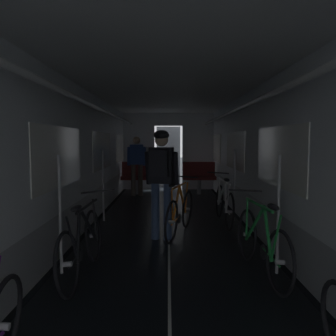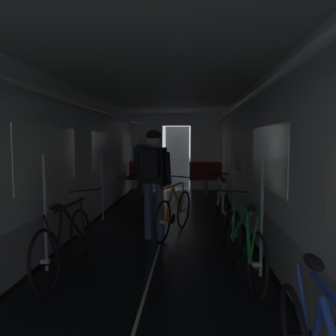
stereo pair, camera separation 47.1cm
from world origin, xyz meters
The scene contains 9 objects.
train_car_shell centered at (0.00, 3.60, 1.70)m, with size 3.14×12.34×2.57m.
bench_seat_far_left centered at (-0.90, 8.07, 0.57)m, with size 0.98×0.51×0.95m.
bench_seat_far_right centered at (0.90, 8.07, 0.57)m, with size 0.98×0.51×0.95m.
bicycle_white centered at (1.04, 4.48, 0.38)m, with size 0.44×1.69×0.94m.
bicycle_green centered at (1.07, 2.06, 0.38)m, with size 0.44×1.69×0.94m.
bicycle_black centered at (-1.00, 2.01, 0.38)m, with size 0.44×1.69×0.95m.
person_cyclist_aisle centered at (-0.12, 3.46, 1.07)m, with size 0.56×0.44×1.73m.
bicycle_orange_in_aisle centered at (0.18, 3.73, 0.38)m, with size 0.61×1.64×0.94m.
person_standing_near_bench centered at (-0.90, 7.70, 0.98)m, with size 0.53×0.23×1.69m.
Camera 2 is at (0.46, -1.72, 1.56)m, focal length 35.74 mm.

